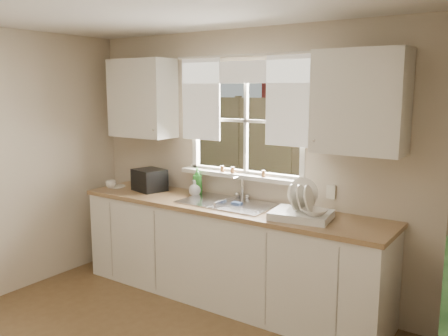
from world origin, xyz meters
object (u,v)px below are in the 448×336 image
Objects in this scene: dish_rack at (301,211)px; soap_bottle_a at (197,181)px; black_appliance at (149,180)px; cup at (111,184)px.

dish_rack is 1.93× the size of soap_bottle_a.
black_appliance is at bearing 169.78° from soap_bottle_a.
soap_bottle_a is at bearing 169.84° from dish_rack.
cup is at bearing 172.25° from soap_bottle_a.
black_appliance is (0.42, 0.15, 0.07)m from cup.
cup is (-0.94, -0.28, -0.09)m from soap_bottle_a.
soap_bottle_a reaches higher than cup.
dish_rack is at bearing -34.28° from soap_bottle_a.
soap_bottle_a is at bearing 28.01° from black_appliance.
soap_bottle_a is 0.54m from black_appliance.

